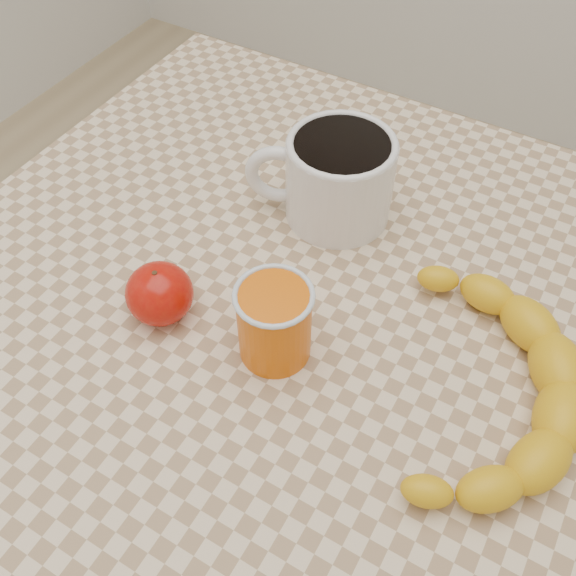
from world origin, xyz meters
The scene contains 6 objects.
ground centered at (0.00, 0.00, 0.00)m, with size 3.00×3.00×0.00m, color tan.
table centered at (0.00, 0.00, 0.66)m, with size 0.80×0.80×0.75m.
coffee_mug centered at (-0.02, 0.14, 0.81)m, with size 0.18×0.16×0.10m.
orange_juice_glass centered at (0.02, -0.06, 0.80)m, with size 0.07×0.07×0.09m.
apple centered at (-0.10, -0.08, 0.78)m, with size 0.07×0.07×0.06m.
banana centered at (0.21, -0.01, 0.77)m, with size 0.26×0.34×0.05m, color gold, non-canonical shape.
Camera 1 is at (0.21, -0.36, 1.27)m, focal length 40.00 mm.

